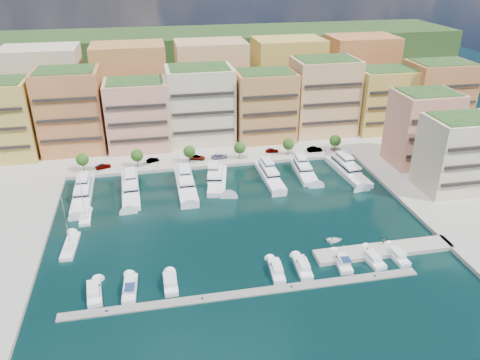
{
  "coord_description": "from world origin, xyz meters",
  "views": [
    {
      "loc": [
        -18.64,
        -101.18,
        60.93
      ],
      "look_at": [
        3.06,
        8.29,
        6.0
      ],
      "focal_mm": 35.0,
      "sensor_mm": 36.0,
      "label": 1
    }
  ],
  "objects_px": {
    "yacht_0": "(83,192)",
    "tree_1": "(137,156)",
    "car_2": "(197,157)",
    "person_1": "(383,240)",
    "lamppost_1": "(157,160)",
    "cruiser_7": "(342,262)",
    "lamppost_0": "(96,164)",
    "yacht_6": "(347,169)",
    "tree_0": "(82,160)",
    "cruiser_1": "(130,289)",
    "lamppost_3": "(272,151)",
    "lamppost_4": "(326,147)",
    "yacht_1": "(131,188)",
    "tree_3": "(240,148)",
    "cruiser_8": "(372,259)",
    "sailboat_2": "(85,218)",
    "cruiser_2": "(171,284)",
    "tree_4": "(288,144)",
    "car_1": "(153,160)",
    "yacht_3": "(217,178)",
    "person_0": "(367,251)",
    "yacht_2": "(186,183)",
    "car_3": "(219,156)",
    "lamppost_2": "(216,155)",
    "tender_0": "(334,240)",
    "cruiser_5": "(276,271)",
    "car_4": "(272,150)",
    "cruiser_9": "(397,256)",
    "sailboat_1": "(70,247)",
    "tender_1": "(344,247)",
    "car_0": "(103,166)",
    "tree_5": "(335,141)",
    "cruiser_0": "(94,293)",
    "cruiser_6": "(303,267)",
    "tree_2": "(189,152)",
    "car_5": "(315,149)"
  },
  "relations": [
    {
      "from": "car_2",
      "to": "person_1",
      "type": "height_order",
      "value": "person_1"
    },
    {
      "from": "cruiser_5",
      "to": "cruiser_6",
      "type": "bearing_deg",
      "value": 0.01
    },
    {
      "from": "yacht_3",
      "to": "tree_5",
      "type": "bearing_deg",
      "value": 17.48
    },
    {
      "from": "tree_0",
      "to": "cruiser_1",
      "type": "relative_size",
      "value": 0.66
    },
    {
      "from": "cruiser_2",
      "to": "cruiser_5",
      "type": "height_order",
      "value": "same"
    },
    {
      "from": "car_1",
      "to": "person_1",
      "type": "height_order",
      "value": "person_1"
    },
    {
      "from": "cruiser_2",
      "to": "person_0",
      "type": "xyz_separation_m",
      "value": [
        42.95,
        1.28,
        1.24
      ]
    },
    {
      "from": "tree_2",
      "to": "yacht_1",
      "type": "height_order",
      "value": "tree_2"
    },
    {
      "from": "tree_3",
      "to": "cruiser_8",
      "type": "bearing_deg",
      "value": -72.89
    },
    {
      "from": "cruiser_1",
      "to": "cruiser_6",
      "type": "distance_m",
      "value": 35.87
    },
    {
      "from": "tree_4",
      "to": "yacht_3",
      "type": "xyz_separation_m",
      "value": [
        -25.39,
        -13.03,
        -3.53
      ]
    },
    {
      "from": "tree_4",
      "to": "car_4",
      "type": "relative_size",
      "value": 1.35
    },
    {
      "from": "cruiser_1",
      "to": "car_0",
      "type": "xyz_separation_m",
      "value": [
        -8.65,
        58.81,
        1.23
      ]
    },
    {
      "from": "cruiser_5",
      "to": "cruiser_1",
      "type": "bearing_deg",
      "value": -179.96
    },
    {
      "from": "cruiser_0",
      "to": "yacht_6",
      "type": "bearing_deg",
      "value": 31.58
    },
    {
      "from": "tree_4",
      "to": "car_1",
      "type": "relative_size",
      "value": 1.4
    },
    {
      "from": "lamppost_4",
      "to": "cruiser_9",
      "type": "distance_m",
      "value": 56.04
    },
    {
      "from": "sailboat_1",
      "to": "tender_1",
      "type": "height_order",
      "value": "sailboat_1"
    },
    {
      "from": "cruiser_2",
      "to": "person_1",
      "type": "distance_m",
      "value": 48.65
    },
    {
      "from": "lamppost_2",
      "to": "tender_0",
      "type": "bearing_deg",
      "value": -66.21
    },
    {
      "from": "lamppost_3",
      "to": "cruiser_8",
      "type": "height_order",
      "value": "lamppost_3"
    },
    {
      "from": "yacht_6",
      "to": "lamppost_3",
      "type": "bearing_deg",
      "value": 149.09
    },
    {
      "from": "cruiser_9",
      "to": "sailboat_2",
      "type": "xyz_separation_m",
      "value": [
        -68.91,
        30.46,
        -0.23
      ]
    },
    {
      "from": "tree_1",
      "to": "cruiser_7",
      "type": "distance_m",
      "value": 72.42
    },
    {
      "from": "tree_1",
      "to": "cruiser_2",
      "type": "relative_size",
      "value": 0.79
    },
    {
      "from": "lamppost_4",
      "to": "cruiser_8",
      "type": "height_order",
      "value": "lamppost_4"
    },
    {
      "from": "lamppost_1",
      "to": "cruiser_7",
      "type": "relative_size",
      "value": 0.54
    },
    {
      "from": "tree_0",
      "to": "yacht_1",
      "type": "height_order",
      "value": "tree_0"
    },
    {
      "from": "car_2",
      "to": "lamppost_0",
      "type": "bearing_deg",
      "value": 117.0
    },
    {
      "from": "yacht_1",
      "to": "yacht_2",
      "type": "xyz_separation_m",
      "value": [
        15.45,
        0.01,
        0.12
      ]
    },
    {
      "from": "cruiser_8",
      "to": "car_1",
      "type": "relative_size",
      "value": 1.97
    },
    {
      "from": "yacht_3",
      "to": "person_0",
      "type": "distance_m",
      "value": 51.21
    },
    {
      "from": "tree_0",
      "to": "yacht_1",
      "type": "bearing_deg",
      "value": -46.39
    },
    {
      "from": "lamppost_3",
      "to": "car_5",
      "type": "distance_m",
      "value": 15.9
    },
    {
      "from": "lamppost_0",
      "to": "cruiser_5",
      "type": "bearing_deg",
      "value": -54.12
    },
    {
      "from": "car_1",
      "to": "car_3",
      "type": "xyz_separation_m",
      "value": [
        21.03,
        -1.29,
        0.09
      ]
    },
    {
      "from": "tree_5",
      "to": "person_0",
      "type": "xyz_separation_m",
      "value": [
        -14.81,
        -56.8,
        -2.96
      ]
    },
    {
      "from": "tree_2",
      "to": "tree_4",
      "type": "distance_m",
      "value": 32.0
    },
    {
      "from": "tree_0",
      "to": "cruiser_2",
      "type": "height_order",
      "value": "tree_0"
    },
    {
      "from": "yacht_0",
      "to": "tree_1",
      "type": "bearing_deg",
      "value": 44.73
    },
    {
      "from": "yacht_6",
      "to": "cruiser_2",
      "type": "relative_size",
      "value": 3.08
    },
    {
      "from": "lamppost_1",
      "to": "cruiser_7",
      "type": "bearing_deg",
      "value": -56.42
    },
    {
      "from": "tree_3",
      "to": "cruiser_2",
      "type": "bearing_deg",
      "value": -113.91
    },
    {
      "from": "yacht_1",
      "to": "car_3",
      "type": "relative_size",
      "value": 4.25
    },
    {
      "from": "yacht_1",
      "to": "cruiser_9",
      "type": "bearing_deg",
      "value": -36.95
    },
    {
      "from": "car_4",
      "to": "cruiser_5",
      "type": "bearing_deg",
      "value": 174.04
    },
    {
      "from": "lamppost_0",
      "to": "yacht_6",
      "type": "xyz_separation_m",
      "value": [
        74.32,
        -12.17,
        -2.62
      ]
    },
    {
      "from": "sailboat_2",
      "to": "tree_0",
      "type": "bearing_deg",
      "value": 95.85
    },
    {
      "from": "tree_3",
      "to": "cruiser_5",
      "type": "relative_size",
      "value": 0.68
    },
    {
      "from": "lamppost_3",
      "to": "lamppost_4",
      "type": "bearing_deg",
      "value": 0.0
    }
  ]
}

